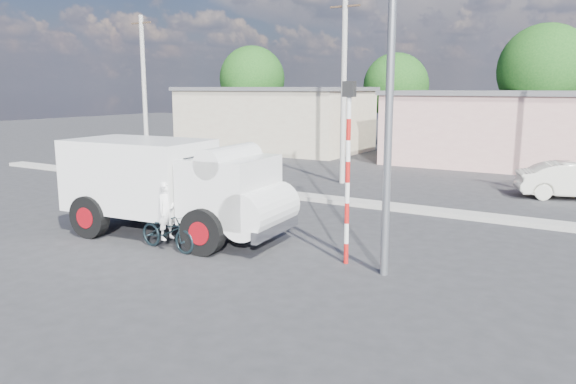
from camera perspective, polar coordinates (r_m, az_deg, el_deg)
The scene contains 11 objects.
ground_plane at distance 14.29m, azimuth -8.52°, elevation -6.71°, with size 120.00×120.00×0.00m, color #29292B.
median at distance 20.84m, azimuth 5.65°, elevation -0.92°, with size 40.00×0.80×0.16m, color #99968E.
truck at distance 16.14m, azimuth -11.38°, elevation 0.74°, with size 6.82×3.12×2.74m.
bicycle at distance 15.07m, azimuth -12.13°, elevation -3.94°, with size 0.67×1.91×1.00m, color black.
cyclist at distance 15.01m, azimuth -12.17°, elevation -2.98°, with size 0.55×0.36×1.52m, color white.
car_cream at distance 24.17m, azimuth 27.16°, elevation 1.03°, with size 1.47×4.22×1.39m, color beige.
traffic_pole at distance 13.28m, azimuth 6.11°, elevation 3.50°, with size 0.28×0.18×4.36m.
streetlight at distance 12.56m, azimuth 9.72°, elevation 13.83°, with size 2.34×0.22×9.00m.
building_row at distance 33.40m, azimuth 18.01°, elevation 6.49°, with size 37.80×7.30×4.44m.
tree_row at distance 40.59m, azimuth 15.76°, elevation 11.05°, with size 34.13×7.32×8.10m.
utility_poles at distance 23.11m, azimuth 17.65°, elevation 9.72°, with size 35.40×0.24×8.00m.
Camera 1 is at (8.80, -10.44, 4.22)m, focal length 35.00 mm.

